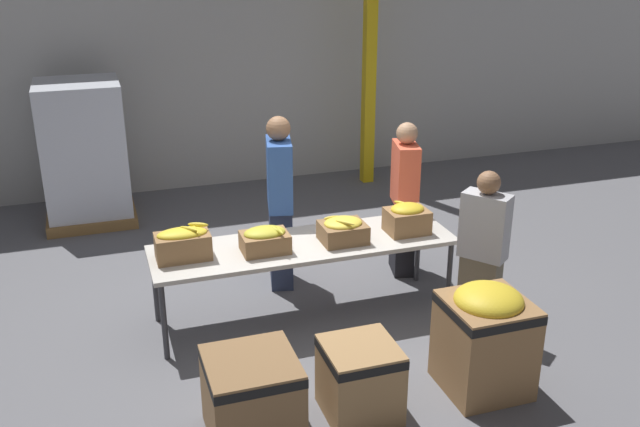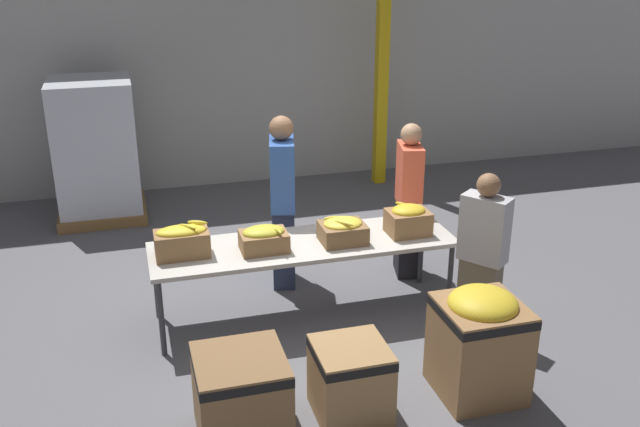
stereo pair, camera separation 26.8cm
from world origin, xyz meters
name	(u,v)px [view 2 (the right image)]	position (x,y,z in m)	size (l,w,h in m)	color
ground_plane	(304,315)	(0.00, 0.00, 0.00)	(30.00, 30.00, 0.00)	slate
wall_back	(227,42)	(0.00, 4.07, 2.00)	(16.00, 0.08, 4.00)	#B7B7B2
sorting_table	(303,247)	(0.00, 0.00, 0.70)	(2.78, 0.79, 0.75)	beige
banana_box_0	(182,241)	(-1.08, 0.01, 0.89)	(0.48, 0.27, 0.30)	olive
banana_box_1	(264,238)	(-0.38, -0.07, 0.87)	(0.42, 0.31, 0.23)	olive
banana_box_2	(343,230)	(0.35, -0.08, 0.86)	(0.41, 0.35, 0.24)	olive
banana_box_3	(408,219)	(0.99, -0.06, 0.89)	(0.38, 0.30, 0.29)	olive
volunteer_0	(408,201)	(1.27, 0.60, 0.81)	(0.31, 0.47, 1.63)	black
volunteer_1	(482,257)	(1.42, -0.72, 0.75)	(0.41, 0.45, 1.51)	#6B604C
volunteer_2	(283,203)	(-0.02, 0.73, 0.87)	(0.33, 0.51, 1.76)	#2D3856
donation_bin_0	(241,393)	(-0.86, -1.54, 0.34)	(0.64, 0.64, 0.63)	olive
donation_bin_1	(351,378)	(-0.04, -1.54, 0.31)	(0.54, 0.54, 0.58)	#A37A4C
donation_bin_2	(479,339)	(1.00, -1.54, 0.47)	(0.63, 0.63, 0.89)	olive
support_pillar	(383,42)	(2.03, 3.49, 2.00)	(0.16, 0.16, 4.00)	yellow
pallet_stack_0	(96,151)	(-1.83, 3.20, 0.86)	(1.07, 1.07, 1.74)	olive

